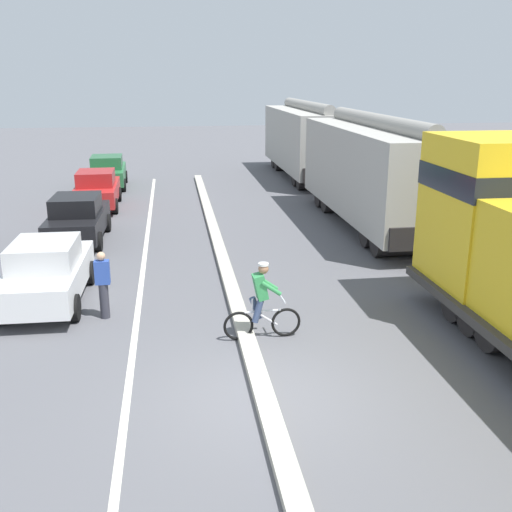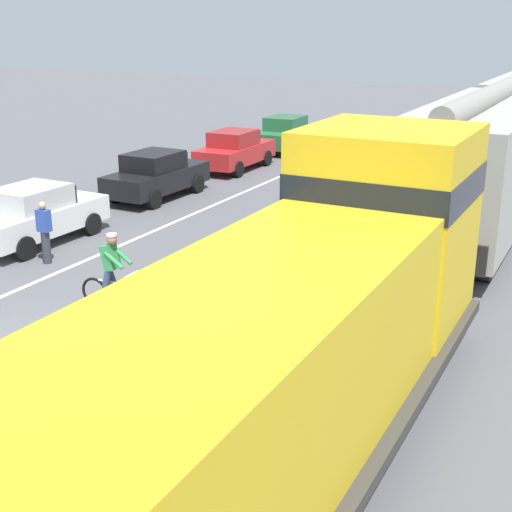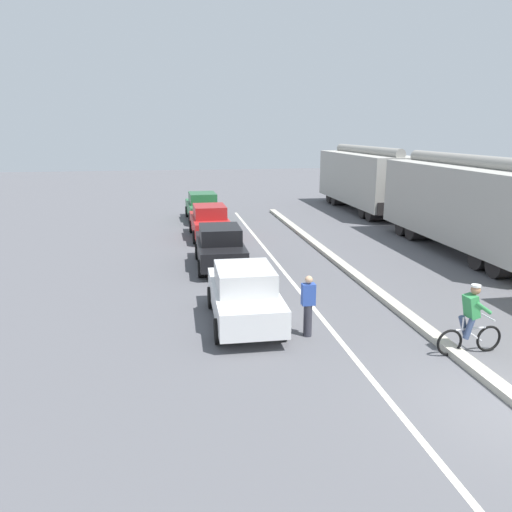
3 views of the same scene
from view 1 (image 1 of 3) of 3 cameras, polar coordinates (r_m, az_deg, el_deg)
The scene contains 11 objects.
ground_plane at distance 10.97m, azimuth 0.66°, elevation -13.23°, with size 120.00×120.00×0.00m, color #56565B.
median_curb at distance 16.37m, azimuth -2.53°, elevation -2.50°, with size 0.36×36.00×0.16m, color #B2AD9E.
lane_stripe at distance 16.36m, azimuth -10.94°, elevation -3.10°, with size 0.14×36.00×0.01m, color silver.
hopper_car_lead at distance 22.70m, azimuth 11.27°, elevation 7.84°, with size 2.90×10.60×4.18m.
hopper_car_middle at distance 33.77m, azimuth 4.77°, elevation 10.95°, with size 2.90×10.60×4.18m.
parked_car_white at distance 15.75m, azimuth -19.25°, elevation -1.43°, with size 1.88×4.22×1.62m.
parked_car_black at distance 21.33m, azimuth -16.62°, elevation 3.44°, with size 1.88×4.23×1.62m.
parked_car_red at distance 26.69m, azimuth -14.91°, elevation 6.16°, with size 1.90×4.23×1.62m.
parked_car_green at distance 31.59m, azimuth -13.96°, elevation 7.81°, with size 1.95×4.26×1.62m.
cyclist at distance 12.85m, azimuth 0.53°, elevation -4.52°, with size 1.71×0.48×1.71m.
pedestrian_by_cars at distance 14.38m, azimuth -14.36°, elevation -2.58°, with size 0.34×0.22×1.62m.
Camera 1 is at (-1.46, -9.38, 5.49)m, focal length 42.00 mm.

